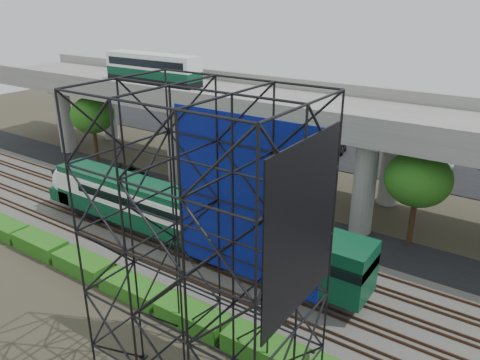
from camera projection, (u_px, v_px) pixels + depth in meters
The scene contains 13 objects.
ground at pixel (167, 262), 34.43m from camera, with size 140.00×140.00×0.00m, color #474233.
ballast_bed at pixel (185, 249), 35.93m from camera, with size 90.00×12.00×0.20m, color slate.
service_road at pixel (246, 211), 42.48m from camera, with size 90.00×5.00×0.08m, color black.
parking_lot at pixel (346, 146), 60.53m from camera, with size 90.00×18.00×0.08m, color black.
harbor_water at pixel (398, 114), 77.44m from camera, with size 140.00×40.00×0.03m, color #4A6379.
rail_tracks at pixel (185, 247), 35.86m from camera, with size 90.00×9.52×0.16m.
commuter_train at pixel (168, 212), 35.68m from camera, with size 29.30×3.06×4.30m.
overpass at pixel (268, 109), 44.31m from camera, with size 80.00×12.00×12.40m.
scaffold_tower at pixel (205, 263), 20.24m from camera, with size 9.36×6.36×15.00m.
hedge_strip at pixel (133, 288), 30.39m from camera, with size 34.60×1.80×1.20m.
trees at pixel (239, 130), 47.24m from camera, with size 40.94×16.94×7.69m.
suv at pixel (129, 173), 49.25m from camera, with size 2.46×5.33×1.48m, color black.
parked_cars at pixel (348, 143), 59.57m from camera, with size 37.44×9.64×1.29m.
Camera 1 is at (21.23, -21.58, 18.28)m, focal length 35.00 mm.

